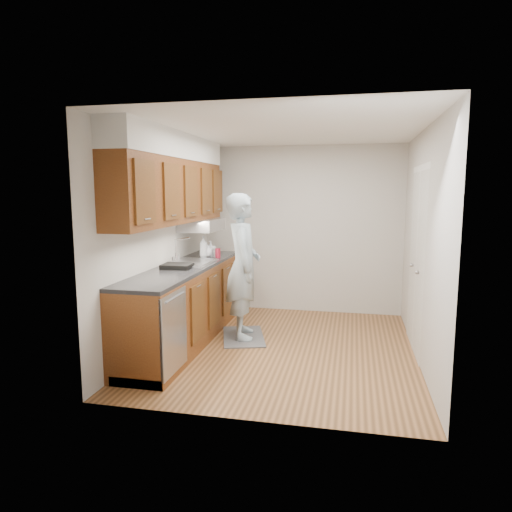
{
  "coord_description": "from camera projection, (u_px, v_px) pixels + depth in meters",
  "views": [
    {
      "loc": [
        0.77,
        -5.11,
        1.84
      ],
      "look_at": [
        -0.38,
        0.25,
        1.05
      ],
      "focal_mm": 32.0,
      "sensor_mm": 36.0,
      "label": 1
    }
  ],
  "objects": [
    {
      "name": "floor_mat",
      "position": [
        243.0,
        337.0,
        5.76
      ],
      "size": [
        0.72,
        0.95,
        0.02
      ],
      "primitive_type": "cube",
      "rotation": [
        0.0,
        0.0,
        0.29
      ],
      "color": "slate",
      "rests_on": "floor"
    },
    {
      "name": "floor",
      "position": [
        283.0,
        348.0,
        5.37
      ],
      "size": [
        3.5,
        3.5,
        0.0
      ],
      "primitive_type": "plane",
      "color": "#926037",
      "rests_on": "ground"
    },
    {
      "name": "dish_rack",
      "position": [
        177.0,
        266.0,
        5.3
      ],
      "size": [
        0.34,
        0.29,
        0.05
      ],
      "primitive_type": "cube",
      "rotation": [
        0.0,
        0.0,
        0.04
      ],
      "color": "black",
      "rests_on": "counter"
    },
    {
      "name": "soap_bottle_c",
      "position": [
        207.0,
        251.0,
        6.21
      ],
      "size": [
        0.18,
        0.18,
        0.17
      ],
      "primitive_type": "imported",
      "rotation": [
        0.0,
        0.0,
        0.6
      ],
      "color": "silver",
      "rests_on": "counter"
    },
    {
      "name": "closet_door",
      "position": [
        416.0,
        262.0,
        5.2
      ],
      "size": [
        0.02,
        1.22,
        2.05
      ],
      "primitive_type": "cube",
      "color": "silver",
      "rests_on": "wall_right"
    },
    {
      "name": "wall_left",
      "position": [
        161.0,
        240.0,
        5.5
      ],
      "size": [
        0.02,
        3.5,
        2.5
      ],
      "primitive_type": "cube",
      "color": "#B9B5AD",
      "rests_on": "floor"
    },
    {
      "name": "person",
      "position": [
        243.0,
        257.0,
        5.61
      ],
      "size": [
        0.65,
        0.82,
        2.03
      ],
      "primitive_type": "imported",
      "rotation": [
        0.0,
        0.0,
        1.83
      ],
      "color": "#95A9B5",
      "rests_on": "floor_mat"
    },
    {
      "name": "wall_back",
      "position": [
        301.0,
        230.0,
        6.88
      ],
      "size": [
        3.0,
        0.02,
        2.5
      ],
      "primitive_type": "cube",
      "color": "#B9B5AD",
      "rests_on": "floor"
    },
    {
      "name": "counter",
      "position": [
        186.0,
        302.0,
        5.54
      ],
      "size": [
        0.64,
        2.8,
        1.3
      ],
      "color": "brown",
      "rests_on": "floor"
    },
    {
      "name": "wall_right",
      "position": [
        422.0,
        246.0,
        4.88
      ],
      "size": [
        0.02,
        3.5,
        2.5
      ],
      "primitive_type": "cube",
      "color": "#B9B5AD",
      "rests_on": "floor"
    },
    {
      "name": "soda_can",
      "position": [
        218.0,
        253.0,
        6.13
      ],
      "size": [
        0.08,
        0.08,
        0.13
      ],
      "primitive_type": "cylinder",
      "rotation": [
        0.0,
        0.0,
        0.25
      ],
      "color": "#C1213C",
      "rests_on": "counter"
    },
    {
      "name": "upper_cabinets",
      "position": [
        174.0,
        181.0,
        5.41
      ],
      "size": [
        0.47,
        2.8,
        1.21
      ],
      "color": "brown",
      "rests_on": "wall_left"
    },
    {
      "name": "ceiling",
      "position": [
        285.0,
        130.0,
        5.01
      ],
      "size": [
        3.5,
        3.5,
        0.0
      ],
      "primitive_type": "plane",
      "rotation": [
        3.14,
        0.0,
        0.0
      ],
      "color": "white",
      "rests_on": "wall_left"
    },
    {
      "name": "steel_can",
      "position": [
        215.0,
        253.0,
        6.2
      ],
      "size": [
        0.07,
        0.07,
        0.12
      ],
      "primitive_type": "cylinder",
      "rotation": [
        0.0,
        0.0,
        0.05
      ],
      "color": "#A5A5AA",
      "rests_on": "counter"
    },
    {
      "name": "soap_bottle_a",
      "position": [
        204.0,
        247.0,
        6.15
      ],
      "size": [
        0.15,
        0.15,
        0.29
      ],
      "primitive_type": "imported",
      "rotation": [
        0.0,
        0.0,
        0.41
      ],
      "color": "silver",
      "rests_on": "counter"
    },
    {
      "name": "soap_bottle_b",
      "position": [
        211.0,
        249.0,
        6.25
      ],
      "size": [
        0.12,
        0.13,
        0.22
      ],
      "primitive_type": "imported",
      "rotation": [
        0.0,
        0.0,
        -0.34
      ],
      "color": "silver",
      "rests_on": "counter"
    }
  ]
}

